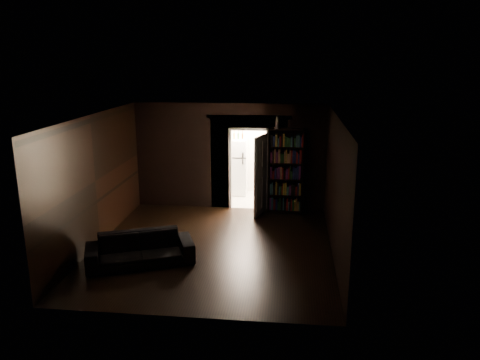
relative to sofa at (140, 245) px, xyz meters
name	(u,v)px	position (x,y,z in m)	size (l,w,h in m)	color
ground	(213,248)	(1.29, 0.92, -0.40)	(5.50, 5.50, 0.00)	black
room_walls	(219,160)	(1.28, 1.99, 1.29)	(5.02, 5.61, 2.84)	black
kitchen_alcove	(252,156)	(1.79, 4.79, 0.82)	(2.20, 1.80, 2.60)	beige
sofa	(140,245)	(0.00, 0.00, 0.00)	(2.05, 0.89, 0.79)	black
bookshelf	(286,171)	(2.76, 3.47, 0.70)	(0.90, 0.32, 2.20)	black
refrigerator	(235,166)	(1.26, 5.03, 0.43)	(0.74, 0.68, 1.65)	white
door	(261,176)	(2.14, 3.24, 0.63)	(0.85, 0.05, 2.05)	white
figurine	(277,122)	(2.52, 3.44, 1.96)	(0.10, 0.10, 0.30)	silver
bottles	(234,135)	(1.26, 4.91, 1.38)	(0.61, 0.08, 0.25)	black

